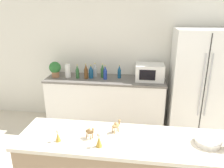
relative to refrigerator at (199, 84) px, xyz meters
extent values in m
cube|color=silver|center=(-1.14, 0.38, 0.37)|extent=(8.00, 0.06, 2.55)
cube|color=white|center=(-1.60, 0.05, -0.46)|extent=(2.09, 0.60, 0.88)
cube|color=#66605B|center=(-1.60, 0.05, 0.00)|extent=(2.12, 0.63, 0.03)
cube|color=white|center=(0.00, 0.00, 0.00)|extent=(0.92, 0.66, 1.81)
cube|color=black|center=(0.00, -0.33, 0.00)|extent=(0.01, 0.01, 1.74)
cylinder|color=#B2B5BA|center=(-0.05, -0.35, 0.09)|extent=(0.02, 0.02, 0.99)
cylinder|color=#B2B5BA|center=(0.05, -0.35, 0.09)|extent=(0.02, 0.02, 0.99)
cube|color=beige|center=(-1.02, -1.93, 0.08)|extent=(2.08, 0.55, 0.03)
cylinder|color=#9E6B47|center=(-2.51, 0.02, 0.07)|extent=(0.14, 0.14, 0.10)
sphere|color=#2D7033|center=(-2.51, 0.02, 0.19)|extent=(0.21, 0.21, 0.21)
cylinder|color=white|center=(-2.28, 0.04, 0.13)|extent=(0.10, 0.10, 0.23)
cube|color=white|center=(-0.82, 0.07, 0.16)|extent=(0.48, 0.36, 0.28)
cube|color=black|center=(-0.86, -0.11, 0.16)|extent=(0.26, 0.01, 0.17)
cylinder|color=#2D6033|center=(-1.66, 0.11, 0.09)|extent=(0.07, 0.07, 0.16)
cone|color=#2D6033|center=(-1.66, 0.11, 0.22)|extent=(0.06, 0.06, 0.09)
cylinder|color=gold|center=(-1.66, 0.11, 0.26)|extent=(0.02, 0.02, 0.01)
cylinder|color=navy|center=(-1.85, 0.04, 0.09)|extent=(0.08, 0.08, 0.15)
cone|color=navy|center=(-1.85, 0.04, 0.21)|extent=(0.08, 0.08, 0.08)
cylinder|color=gold|center=(-1.85, 0.04, 0.25)|extent=(0.03, 0.03, 0.01)
cylinder|color=brown|center=(-1.93, 0.00, 0.10)|extent=(0.07, 0.07, 0.17)
cone|color=brown|center=(-1.93, 0.00, 0.23)|extent=(0.07, 0.07, 0.09)
cylinder|color=gold|center=(-1.93, 0.00, 0.28)|extent=(0.02, 0.02, 0.01)
cylinder|color=#B2B7BC|center=(-1.80, 0.15, 0.09)|extent=(0.08, 0.08, 0.15)
cone|color=#B2B7BC|center=(-1.80, 0.15, 0.21)|extent=(0.08, 0.08, 0.09)
cylinder|color=gold|center=(-1.80, 0.15, 0.26)|extent=(0.03, 0.03, 0.01)
cylinder|color=#2D6033|center=(-2.09, 0.01, 0.09)|extent=(0.06, 0.06, 0.15)
cone|color=#2D6033|center=(-2.09, 0.01, 0.21)|extent=(0.06, 0.06, 0.08)
cylinder|color=gold|center=(-2.09, 0.01, 0.25)|extent=(0.02, 0.02, 0.01)
cylinder|color=navy|center=(-1.35, 0.11, 0.09)|extent=(0.06, 0.06, 0.15)
cone|color=navy|center=(-1.35, 0.11, 0.20)|extent=(0.06, 0.06, 0.08)
cylinder|color=gold|center=(-1.35, 0.11, 0.25)|extent=(0.02, 0.02, 0.01)
cylinder|color=navy|center=(-1.59, 0.01, 0.09)|extent=(0.07, 0.07, 0.16)
cone|color=navy|center=(-1.59, 0.01, 0.22)|extent=(0.06, 0.06, 0.09)
cylinder|color=gold|center=(-1.59, 0.01, 0.26)|extent=(0.02, 0.02, 0.01)
cylinder|color=white|center=(-0.38, -1.92, 0.12)|extent=(0.21, 0.21, 0.04)
torus|color=white|center=(-0.38, -1.92, 0.14)|extent=(0.23, 0.23, 0.02)
ellipsoid|color=olive|center=(-1.41, -1.96, 0.16)|extent=(0.09, 0.07, 0.04)
sphere|color=olive|center=(-1.41, -1.96, 0.18)|extent=(0.03, 0.03, 0.03)
cylinder|color=olive|center=(-1.37, -1.98, 0.18)|extent=(0.01, 0.01, 0.04)
sphere|color=olive|center=(-1.37, -1.98, 0.20)|extent=(0.02, 0.02, 0.02)
cylinder|color=olive|center=(-1.38, -1.96, 0.12)|extent=(0.01, 0.01, 0.04)
cylinder|color=olive|center=(-1.39, -1.99, 0.12)|extent=(0.01, 0.01, 0.04)
cylinder|color=olive|center=(-1.42, -1.94, 0.12)|extent=(0.01, 0.01, 0.04)
cylinder|color=olive|center=(-1.43, -1.97, 0.12)|extent=(0.01, 0.01, 0.04)
ellipsoid|color=#A87F4C|center=(-1.18, -1.84, 0.16)|extent=(0.09, 0.09, 0.04)
sphere|color=#A87F4C|center=(-1.18, -1.84, 0.18)|extent=(0.03, 0.03, 0.03)
cylinder|color=#A87F4C|center=(-1.15, -1.81, 0.18)|extent=(0.02, 0.02, 0.04)
sphere|color=#A87F4C|center=(-1.15, -1.81, 0.20)|extent=(0.02, 0.02, 0.02)
cylinder|color=#A87F4C|center=(-1.17, -1.81, 0.12)|extent=(0.01, 0.01, 0.05)
cylinder|color=#A87F4C|center=(-1.16, -1.83, 0.12)|extent=(0.01, 0.01, 0.05)
cylinder|color=#A87F4C|center=(-1.21, -1.85, 0.12)|extent=(0.01, 0.01, 0.05)
cylinder|color=#A87F4C|center=(-1.19, -1.87, 0.12)|extent=(0.01, 0.01, 0.05)
cone|color=#B28933|center=(-1.30, -2.08, 0.14)|extent=(0.06, 0.06, 0.10)
sphere|color=beige|center=(-1.30, -2.08, 0.21)|extent=(0.04, 0.04, 0.04)
cone|color=#B28933|center=(-1.67, -2.05, 0.14)|extent=(0.05, 0.05, 0.08)
sphere|color=beige|center=(-1.67, -2.05, 0.19)|extent=(0.03, 0.03, 0.03)
camera|label=1|loc=(-0.98, -3.61, 1.19)|focal=35.00mm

